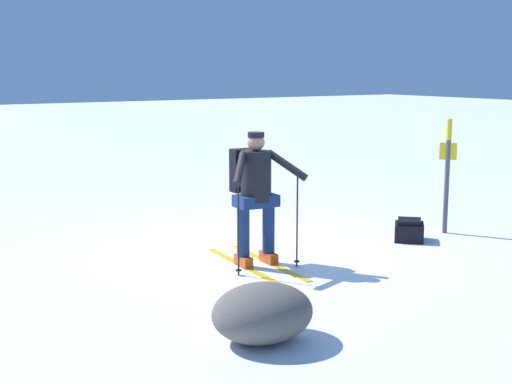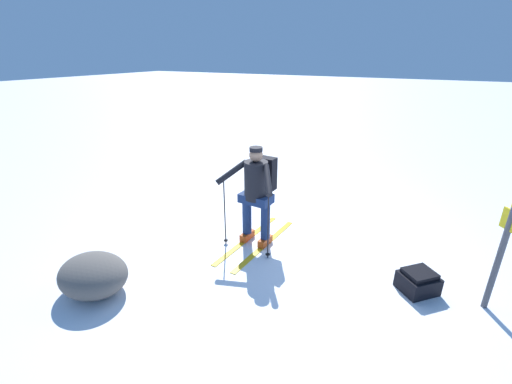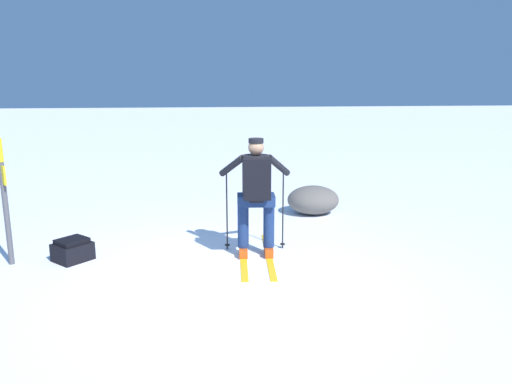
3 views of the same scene
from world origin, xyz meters
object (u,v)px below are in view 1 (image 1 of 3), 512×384
dropped_backpack (409,230)px  rock_boulder (263,313)px  trail_marker (447,166)px  skier (255,188)px

dropped_backpack → rock_boulder: 4.20m
dropped_backpack → rock_boulder: (3.71, 1.97, 0.11)m
trail_marker → rock_boulder: trail_marker is taller
skier → trail_marker: trail_marker is taller
dropped_backpack → rock_boulder: bearing=28.0°
dropped_backpack → trail_marker: size_ratio=0.35×
skier → trail_marker: 3.20m
dropped_backpack → rock_boulder: size_ratio=0.63×
dropped_backpack → trail_marker: trail_marker is taller
dropped_backpack → rock_boulder: rock_boulder is taller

